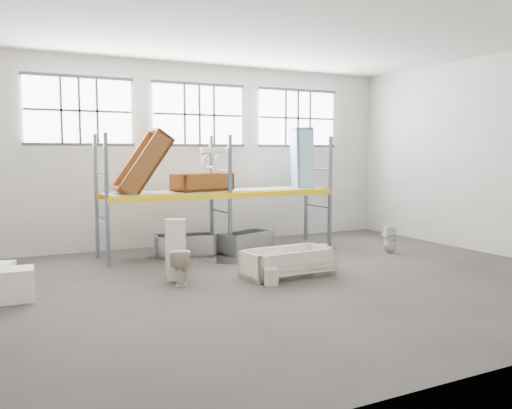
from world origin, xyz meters
TOP-DOWN VIEW (x-y plane):
  - floor at (0.00, 0.00)m, footprint 12.00×10.00m
  - ceiling at (0.00, 0.00)m, footprint 12.00×10.00m
  - wall_back at (0.00, 5.05)m, footprint 12.00×0.10m
  - wall_right at (6.05, 0.00)m, footprint 0.10×10.00m
  - window_left at (-3.20, 4.94)m, footprint 2.60×0.04m
  - window_mid at (0.00, 4.94)m, footprint 2.60×0.04m
  - window_right at (3.20, 4.94)m, footprint 2.60×0.04m
  - rack_upright_la at (-3.00, 2.90)m, footprint 0.08×0.08m
  - rack_upright_lb at (-3.00, 4.10)m, footprint 0.08×0.08m
  - rack_upright_ma at (0.00, 2.90)m, footprint 0.08×0.08m
  - rack_upright_mb at (0.00, 4.10)m, footprint 0.08×0.08m
  - rack_upright_ra at (3.00, 2.90)m, footprint 0.08×0.08m
  - rack_upright_rb at (3.00, 4.10)m, footprint 0.08×0.08m
  - rack_beam_front at (0.00, 2.90)m, footprint 6.00×0.10m
  - rack_beam_back at (0.00, 4.10)m, footprint 6.00×0.10m
  - shelf_deck at (0.00, 3.50)m, footprint 5.90×1.10m
  - wet_patch at (0.00, 2.70)m, footprint 1.80×1.80m
  - bathtub_beige at (0.16, 0.38)m, footprint 1.94×1.00m
  - cistern_spare at (1.17, 0.75)m, footprint 0.47×0.25m
  - sink_in_tub at (0.39, 0.53)m, footprint 0.50×0.50m
  - toilet_beige at (-2.04, 0.75)m, footprint 0.64×0.79m
  - cistern_tall at (-2.05, 1.04)m, footprint 0.47×0.39m
  - toilet_white at (3.79, 1.36)m, footprint 0.39×0.38m
  - steel_tub_left at (-1.03, 3.40)m, footprint 1.56×0.95m
  - steel_tub_right at (0.53, 3.11)m, footprint 1.58×1.12m
  - rust_tub_flat at (-0.49, 3.50)m, footprint 1.62×1.02m
  - rust_tub_tilted at (-2.02, 3.45)m, footprint 1.39×0.82m
  - sink_on_shelf at (-0.31, 3.18)m, footprint 0.83×0.72m
  - blue_tub_upright at (2.55, 3.63)m, footprint 0.74×0.92m
  - bucket at (-0.55, -0.22)m, footprint 0.36×0.36m
  - carton_near at (-5.04, 0.87)m, footprint 0.70×0.61m

SIDE VIEW (x-z plane):
  - floor at x=0.00m, z-range -0.10..0.00m
  - wet_patch at x=0.00m, z-range 0.00..0.00m
  - sink_in_tub at x=0.39m, z-range 0.09..0.23m
  - bucket at x=-0.55m, z-range 0.00..0.33m
  - steel_tub_right at x=0.53m, z-range 0.00..0.53m
  - steel_tub_left at x=-1.03m, z-range 0.00..0.53m
  - bathtub_beige at x=0.16m, z-range 0.00..0.55m
  - cistern_spare at x=1.17m, z-range 0.06..0.50m
  - carton_near at x=-5.04m, z-range 0.00..0.57m
  - toilet_white at x=3.79m, z-range 0.00..0.70m
  - toilet_beige at x=-2.04m, z-range 0.00..0.70m
  - cistern_tall at x=-2.05m, z-range 0.00..1.24m
  - rack_upright_la at x=-3.00m, z-range 0.00..3.00m
  - rack_upright_lb at x=-3.00m, z-range 0.00..3.00m
  - rack_upright_ma at x=0.00m, z-range 0.00..3.00m
  - rack_upright_mb at x=0.00m, z-range 0.00..3.00m
  - rack_upright_ra at x=3.00m, z-range 0.00..3.00m
  - rack_upright_rb at x=3.00m, z-range 0.00..3.00m
  - rack_beam_front at x=0.00m, z-range 1.43..1.57m
  - rack_beam_back at x=0.00m, z-range 1.43..1.57m
  - shelf_deck at x=0.00m, z-range 1.57..1.59m
  - rust_tub_flat at x=-0.49m, z-range 1.61..2.03m
  - sink_on_shelf at x=-0.31m, z-range 1.78..2.41m
  - rust_tub_tilted at x=-2.02m, z-range 1.45..3.14m
  - blue_tub_upright at x=2.55m, z-range 1.54..3.25m
  - wall_back at x=0.00m, z-range 0.00..5.00m
  - wall_right at x=6.05m, z-range 0.00..5.00m
  - window_left at x=-3.20m, z-range 2.80..4.40m
  - window_mid at x=0.00m, z-range 2.80..4.40m
  - window_right at x=3.20m, z-range 2.80..4.40m
  - ceiling at x=0.00m, z-range 5.00..5.10m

